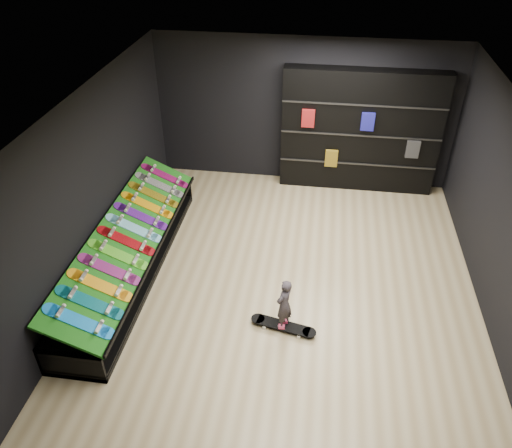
# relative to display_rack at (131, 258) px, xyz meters

# --- Properties ---
(floor) EXTENTS (6.00, 7.00, 0.01)m
(floor) POSITION_rel_display_rack_xyz_m (2.55, 0.00, -0.25)
(floor) COLOR tan
(floor) RESTS_ON ground
(ceiling) EXTENTS (6.00, 7.00, 0.01)m
(ceiling) POSITION_rel_display_rack_xyz_m (2.55, 0.00, 2.75)
(ceiling) COLOR white
(ceiling) RESTS_ON ground
(wall_back) EXTENTS (6.00, 0.02, 3.00)m
(wall_back) POSITION_rel_display_rack_xyz_m (2.55, 3.50, 1.25)
(wall_back) COLOR black
(wall_back) RESTS_ON ground
(wall_front) EXTENTS (6.00, 0.02, 3.00)m
(wall_front) POSITION_rel_display_rack_xyz_m (2.55, -3.50, 1.25)
(wall_front) COLOR black
(wall_front) RESTS_ON ground
(wall_left) EXTENTS (0.02, 7.00, 3.00)m
(wall_left) POSITION_rel_display_rack_xyz_m (-0.45, 0.00, 1.25)
(wall_left) COLOR black
(wall_left) RESTS_ON ground
(wall_right) EXTENTS (0.02, 7.00, 3.00)m
(wall_right) POSITION_rel_display_rack_xyz_m (5.55, 0.00, 1.25)
(wall_right) COLOR black
(wall_right) RESTS_ON ground
(display_rack) EXTENTS (0.90, 4.50, 0.50)m
(display_rack) POSITION_rel_display_rack_xyz_m (0.00, 0.00, 0.00)
(display_rack) COLOR black
(display_rack) RESTS_ON ground
(turf_ramp) EXTENTS (0.92, 4.50, 0.46)m
(turf_ramp) POSITION_rel_display_rack_xyz_m (0.05, 0.00, 0.46)
(turf_ramp) COLOR #115A0E
(turf_ramp) RESTS_ON display_rack
(back_shelving) EXTENTS (3.10, 0.36, 2.48)m
(back_shelving) POSITION_rel_display_rack_xyz_m (3.69, 3.32, 0.99)
(back_shelving) COLOR black
(back_shelving) RESTS_ON ground
(floor_skateboard) EXTENTS (1.00, 0.42, 0.09)m
(floor_skateboard) POSITION_rel_display_rack_xyz_m (2.62, -0.97, -0.21)
(floor_skateboard) COLOR black
(floor_skateboard) RESTS_ON ground
(child) EXTENTS (0.21, 0.23, 0.50)m
(child) POSITION_rel_display_rack_xyz_m (2.62, -0.97, 0.09)
(child) COLOR black
(child) RESTS_ON floor_skateboard
(display_board_0) EXTENTS (0.93, 0.22, 0.50)m
(display_board_0) POSITION_rel_display_rack_xyz_m (0.06, -1.90, 0.49)
(display_board_0) COLOR blue
(display_board_0) RESTS_ON turf_ramp
(display_board_1) EXTENTS (0.93, 0.22, 0.50)m
(display_board_1) POSITION_rel_display_rack_xyz_m (0.06, -1.55, 0.49)
(display_board_1) COLOR #0C8C99
(display_board_1) RESTS_ON turf_ramp
(display_board_2) EXTENTS (0.93, 0.22, 0.50)m
(display_board_2) POSITION_rel_display_rack_xyz_m (0.06, -1.21, 0.49)
(display_board_2) COLOR orange
(display_board_2) RESTS_ON turf_ramp
(display_board_3) EXTENTS (0.93, 0.22, 0.50)m
(display_board_3) POSITION_rel_display_rack_xyz_m (0.06, -0.86, 0.49)
(display_board_3) COLOR #2626BF
(display_board_3) RESTS_ON turf_ramp
(display_board_4) EXTENTS (0.93, 0.22, 0.50)m
(display_board_4) POSITION_rel_display_rack_xyz_m (0.06, -0.52, 0.49)
(display_board_4) COLOR green
(display_board_4) RESTS_ON turf_ramp
(display_board_5) EXTENTS (0.93, 0.22, 0.50)m
(display_board_5) POSITION_rel_display_rack_xyz_m (0.06, -0.17, 0.49)
(display_board_5) COLOR red
(display_board_5) RESTS_ON turf_ramp
(display_board_6) EXTENTS (0.93, 0.22, 0.50)m
(display_board_6) POSITION_rel_display_rack_xyz_m (0.06, 0.17, 0.49)
(display_board_6) COLOR #0CB2E5
(display_board_6) RESTS_ON turf_ramp
(display_board_7) EXTENTS (0.93, 0.22, 0.50)m
(display_board_7) POSITION_rel_display_rack_xyz_m (0.06, 0.52, 0.49)
(display_board_7) COLOR purple
(display_board_7) RESTS_ON turf_ramp
(display_board_8) EXTENTS (0.93, 0.22, 0.50)m
(display_board_8) POSITION_rel_display_rack_xyz_m (0.06, 0.86, 0.49)
(display_board_8) COLOR yellow
(display_board_8) RESTS_ON turf_ramp
(display_board_9) EXTENTS (0.93, 0.22, 0.50)m
(display_board_9) POSITION_rel_display_rack_xyz_m (0.06, 1.21, 0.49)
(display_board_9) COLOR yellow
(display_board_9) RESTS_ON turf_ramp
(display_board_10) EXTENTS (0.93, 0.22, 0.50)m
(display_board_10) POSITION_rel_display_rack_xyz_m (0.06, 1.55, 0.49)
(display_board_10) COLOR black
(display_board_10) RESTS_ON turf_ramp
(display_board_11) EXTENTS (0.93, 0.22, 0.50)m
(display_board_11) POSITION_rel_display_rack_xyz_m (0.06, 1.90, 0.49)
(display_board_11) COLOR #E5198C
(display_board_11) RESTS_ON turf_ramp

